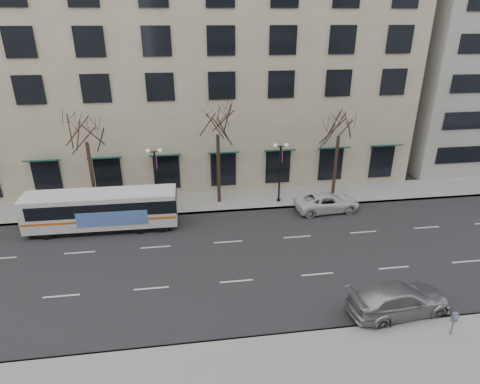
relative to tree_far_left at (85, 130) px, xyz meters
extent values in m
plane|color=black|center=(10.00, -8.80, -6.70)|extent=(160.00, 160.00, 0.00)
cube|color=gray|center=(15.00, 0.20, -6.62)|extent=(80.00, 4.00, 0.15)
cube|color=tan|center=(8.00, 12.20, 5.30)|extent=(40.00, 20.00, 24.00)
cylinder|color=black|center=(0.00, 0.00, -3.83)|extent=(0.28, 0.28, 5.74)
cylinder|color=black|center=(10.00, 0.00, -3.72)|extent=(0.28, 0.28, 5.95)
cylinder|color=black|center=(20.00, 0.00, -3.97)|extent=(0.28, 0.28, 5.46)
cylinder|color=black|center=(5.00, -0.60, -4.20)|extent=(0.16, 0.16, 5.00)
cylinder|color=black|center=(5.00, -0.60, -6.55)|extent=(0.36, 0.36, 0.30)
cube|color=black|center=(5.00, -0.60, -1.75)|extent=(0.90, 0.06, 0.06)
sphere|color=silver|center=(4.55, -0.60, -1.65)|extent=(0.32, 0.32, 0.32)
sphere|color=silver|center=(5.45, -0.60, -1.65)|extent=(0.32, 0.32, 0.32)
cube|color=#83237E|center=(5.12, -0.60, -2.60)|extent=(0.04, 0.45, 1.00)
cylinder|color=black|center=(15.00, -0.60, -4.20)|extent=(0.16, 0.16, 5.00)
cylinder|color=black|center=(15.00, -0.60, -6.55)|extent=(0.36, 0.36, 0.30)
cube|color=black|center=(15.00, -0.60, -1.75)|extent=(0.90, 0.06, 0.06)
sphere|color=silver|center=(14.55, -0.60, -1.65)|extent=(0.32, 0.32, 0.32)
sphere|color=silver|center=(15.45, -0.60, -1.65)|extent=(0.32, 0.32, 0.32)
cube|color=#83237E|center=(15.12, -0.60, -2.60)|extent=(0.04, 0.45, 1.00)
cube|color=silver|center=(1.11, -3.31, -5.06)|extent=(10.83, 2.46, 2.48)
cube|color=black|center=(1.11, -3.31, -6.45)|extent=(9.96, 2.17, 0.41)
cube|color=black|center=(1.38, -3.31, -4.67)|extent=(10.40, 2.49, 0.99)
cube|color=#DC5D14|center=(1.11, -3.31, -5.48)|extent=(10.72, 2.49, 0.16)
cube|color=#4F77BF|center=(2.00, -4.51, -5.30)|extent=(4.95, 0.11, 1.08)
cube|color=silver|center=(1.11, -3.31, -3.79)|extent=(10.28, 2.22, 0.07)
cylinder|color=black|center=(-2.68, -4.30, -6.25)|extent=(0.90, 0.26, 0.90)
cylinder|color=black|center=(-2.66, -2.23, -6.25)|extent=(0.90, 0.26, 0.90)
cylinder|color=black|center=(3.80, -4.37, -6.25)|extent=(0.90, 0.26, 0.90)
cylinder|color=black|center=(3.82, -2.30, -6.25)|extent=(0.90, 0.26, 0.90)
cylinder|color=black|center=(5.42, -4.39, -6.25)|extent=(0.90, 0.26, 0.90)
cylinder|color=black|center=(5.44, -2.32, -6.25)|extent=(0.90, 0.26, 0.90)
imported|color=#9FA2A7|center=(18.16, -15.00, -5.89)|extent=(5.79, 2.88, 1.62)
imported|color=silver|center=(18.52, -2.60, -5.97)|extent=(5.40, 2.77, 1.46)
cylinder|color=slate|center=(19.84, -17.06, -6.10)|extent=(0.08, 0.08, 0.91)
cube|color=slate|center=(19.84, -17.06, -5.49)|extent=(0.30, 0.21, 0.50)
cube|color=blue|center=(19.83, -17.15, -5.42)|extent=(0.14, 0.04, 0.18)
camera|label=1|loc=(7.45, -30.72, 7.80)|focal=30.00mm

